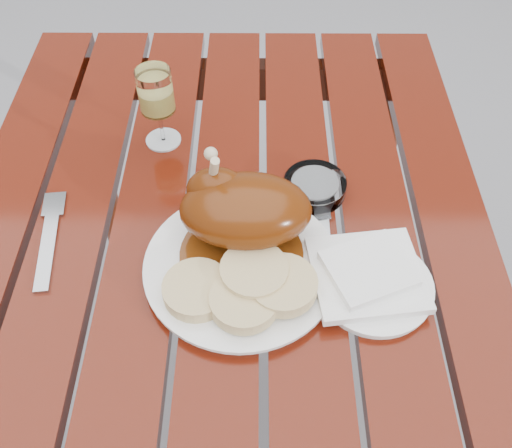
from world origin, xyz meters
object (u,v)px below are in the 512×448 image
at_px(ashtray, 315,187).
at_px(table, 231,382).
at_px(dinner_plate, 241,267).
at_px(wine_glass, 158,108).
at_px(side_plate, 374,286).

bearing_deg(ashtray, table, -132.80).
xyz_separation_m(dinner_plate, ashtray, (0.11, 0.15, 0.00)).
relative_size(table, ashtray, 12.28).
bearing_deg(ashtray, wine_glass, 154.65).
distance_m(wine_glass, ashtray, 0.28).
relative_size(wine_glass, side_plate, 0.87).
xyz_separation_m(table, side_plate, (0.21, -0.03, 0.38)).
relative_size(dinner_plate, wine_glass, 1.94).
height_order(dinner_plate, wine_glass, wine_glass).
relative_size(table, wine_glass, 8.56).
bearing_deg(ashtray, dinner_plate, -126.32).
bearing_deg(wine_glass, ashtray, -25.35).
bearing_deg(dinner_plate, table, 176.89).
distance_m(table, wine_glass, 0.53).
xyz_separation_m(wine_glass, side_plate, (0.32, -0.30, -0.06)).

